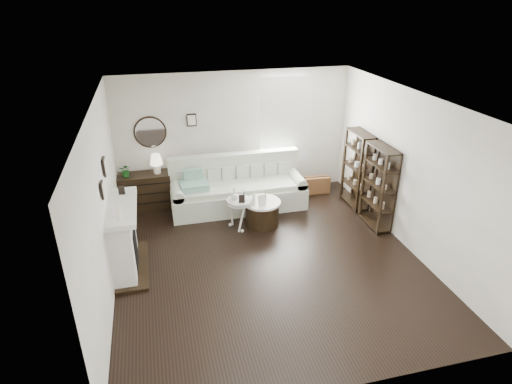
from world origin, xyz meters
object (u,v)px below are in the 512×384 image
object	(u,v)px
dresser	(143,191)
pedestal_table	(239,202)
drum_table	(262,213)
sofa	(237,190)

from	to	relation	value
dresser	pedestal_table	xyz separation A→B (m)	(1.77, -1.31, 0.17)
dresser	drum_table	bearing A→B (deg)	-30.03
dresser	pedestal_table	bearing A→B (deg)	-36.55
sofa	pedestal_table	distance (m)	0.96
sofa	pedestal_table	xyz separation A→B (m)	(-0.15, -0.93, 0.19)
sofa	pedestal_table	world-z (taller)	sofa
sofa	drum_table	xyz separation A→B (m)	(0.30, -0.90, -0.10)
sofa	drum_table	size ratio (longest dim) A/B	3.87
sofa	dresser	world-z (taller)	sofa
dresser	pedestal_table	distance (m)	2.21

